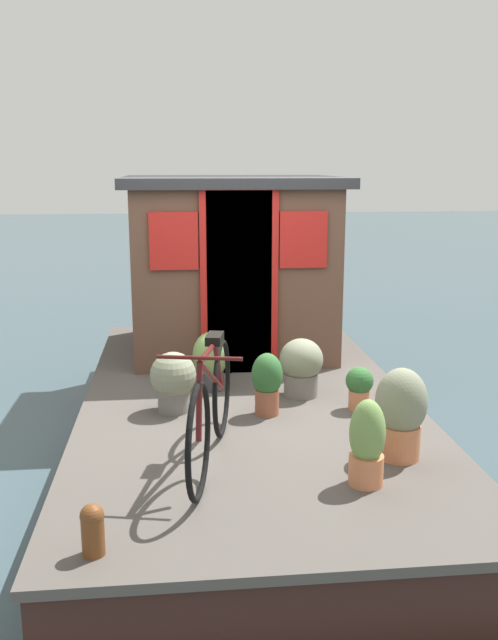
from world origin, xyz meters
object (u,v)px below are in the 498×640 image
at_px(houseboat_cabin, 231,263).
at_px(potted_plant_geranium, 301,366).
at_px(potted_plant_sage, 359,386).
at_px(mooring_bollard, 93,528).
at_px(potted_plant_rosemary, 173,380).
at_px(potted_plant_lavender, 267,382).
at_px(potted_plant_fern, 210,360).
at_px(potted_plant_ivy, 401,412).
at_px(potted_plant_thyme, 367,444).
at_px(bicycle, 211,407).

xyz_separation_m(houseboat_cabin, potted_plant_geranium, (-1.62, -0.46, -0.65)).
bearing_deg(potted_plant_sage, mooring_bollard, 135.64).
bearing_deg(potted_plant_rosemary, houseboat_cabin, -18.15).
height_order(potted_plant_sage, potted_plant_lavender, potted_plant_lavender).
bearing_deg(potted_plant_fern, potted_plant_lavender, -148.46).
xyz_separation_m(potted_plant_sage, mooring_bollard, (-1.92, 1.88, -0.05)).
distance_m(potted_plant_geranium, potted_plant_fern, 0.80).
bearing_deg(potted_plant_ivy, potted_plant_lavender, 40.51).
xyz_separation_m(potted_plant_geranium, potted_plant_rosemary, (-0.27, 1.08, -0.00)).
bearing_deg(mooring_bollard, potted_plant_fern, -15.77).
height_order(potted_plant_rosemary, mooring_bollard, potted_plant_rosemary).
bearing_deg(potted_plant_lavender, potted_plant_ivy, -139.49).
xyz_separation_m(potted_plant_fern, mooring_bollard, (-2.56, 0.72, -0.12)).
xyz_separation_m(potted_plant_lavender, potted_plant_ivy, (-0.91, -0.77, 0.06)).
height_order(potted_plant_geranium, potted_plant_rosemary, potted_plant_geranium).
bearing_deg(potted_plant_ivy, mooring_bollard, 117.26).
distance_m(houseboat_cabin, potted_plant_lavender, 2.14).
height_order(houseboat_cabin, potted_plant_thyme, houseboat_cabin).
relative_size(potted_plant_ivy, potted_plant_fern, 1.22).
height_order(houseboat_cabin, potted_plant_ivy, houseboat_cabin).
relative_size(houseboat_cabin, potted_plant_geranium, 4.38).
bearing_deg(potted_plant_thyme, mooring_bollard, 111.42).
relative_size(potted_plant_thyme, potted_plant_lavender, 1.10).
relative_size(potted_plant_geranium, mooring_bollard, 1.80).
distance_m(potted_plant_lavender, potted_plant_ivy, 1.19).
bearing_deg(potted_plant_geranium, potted_plant_ivy, -162.07).
bearing_deg(mooring_bollard, houseboat_cabin, -14.56).
xyz_separation_m(potted_plant_geranium, mooring_bollard, (-2.31, 1.48, -0.12)).
distance_m(houseboat_cabin, bicycle, 2.96).
bearing_deg(potted_plant_fern, houseboat_cabin, -12.28).
height_order(potted_plant_sage, potted_plant_ivy, potted_plant_ivy).
distance_m(potted_plant_sage, potted_plant_thyme, 1.34).
height_order(houseboat_cabin, potted_plant_sage, houseboat_cabin).
bearing_deg(potted_plant_ivy, potted_plant_geranium, 17.93).
bearing_deg(houseboat_cabin, potted_plant_geranium, -164.22).
relative_size(houseboat_cabin, potted_plant_ivy, 3.49).
height_order(potted_plant_sage, potted_plant_rosemary, potted_plant_rosemary).
height_order(potted_plant_ivy, mooring_bollard, potted_plant_ivy).
distance_m(potted_plant_sage, potted_plant_rosemary, 1.49).
relative_size(bicycle, mooring_bollard, 5.99).
relative_size(potted_plant_thyme, potted_plant_ivy, 0.88).
height_order(bicycle, potted_plant_lavender, bicycle).
bearing_deg(potted_plant_geranium, potted_plant_thyme, -176.61).
height_order(houseboat_cabin, potted_plant_rosemary, houseboat_cabin).
bearing_deg(potted_plant_sage, potted_plant_thyme, 166.89).
height_order(bicycle, potted_plant_thyme, bicycle).
relative_size(potted_plant_thyme, potted_plant_fern, 1.07).
relative_size(bicycle, potted_plant_ivy, 2.64).
bearing_deg(potted_plant_sage, potted_plant_geranium, 46.57).
bearing_deg(potted_plant_thyme, potted_plant_ivy, -42.12).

